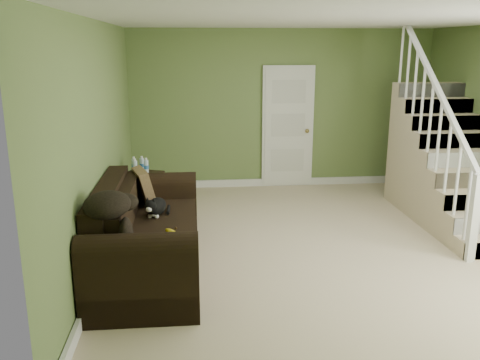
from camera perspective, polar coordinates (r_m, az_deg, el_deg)
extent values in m
cube|color=#C4B28E|center=(6.24, 8.84, -7.21)|extent=(5.00, 5.50, 0.01)
cube|color=white|center=(5.80, 9.90, 17.34)|extent=(5.00, 5.50, 0.01)
cube|color=olive|center=(8.54, 4.71, 7.90)|extent=(5.00, 0.04, 2.60)
cube|color=olive|center=(3.37, 21.04, -3.88)|extent=(5.00, 0.04, 2.60)
cube|color=olive|center=(5.79, -15.45, 4.09)|extent=(0.04, 5.50, 2.60)
cube|color=white|center=(8.75, 4.58, -0.21)|extent=(5.00, 0.04, 0.12)
cube|color=white|center=(6.12, -14.37, -7.37)|extent=(0.04, 5.50, 0.12)
cube|color=white|center=(8.57, 5.37, 5.94)|extent=(0.86, 0.05, 2.02)
cube|color=white|center=(8.55, 5.40, 5.85)|extent=(0.78, 0.04, 1.96)
sphere|color=olive|center=(8.58, 7.55, 5.48)|extent=(0.07, 0.07, 0.07)
cylinder|color=white|center=(6.20, 24.21, -2.19)|extent=(0.04, 0.04, 0.90)
cylinder|color=white|center=(6.37, 23.23, 0.22)|extent=(0.04, 0.04, 0.90)
cube|color=#C4B28E|center=(6.96, 25.00, -3.52)|extent=(1.00, 0.27, 0.60)
cylinder|color=white|center=(6.56, 22.31, 2.51)|extent=(0.04, 0.04, 0.90)
cube|color=#C4B28E|center=(7.15, 24.02, -2.10)|extent=(1.00, 0.27, 0.80)
cylinder|color=white|center=(6.76, 21.44, 4.66)|extent=(0.04, 0.04, 0.90)
cube|color=#C4B28E|center=(7.36, 23.10, -0.75)|extent=(1.00, 0.27, 1.00)
cylinder|color=white|center=(6.97, 20.61, 6.68)|extent=(0.04, 0.04, 0.90)
cube|color=#C4B28E|center=(7.56, 22.23, 0.53)|extent=(1.00, 0.27, 1.20)
cylinder|color=white|center=(7.19, 19.83, 8.59)|extent=(0.04, 0.04, 0.90)
cube|color=#C4B28E|center=(7.77, 21.40, 1.73)|extent=(1.00, 0.27, 1.40)
cylinder|color=white|center=(7.42, 19.09, 10.37)|extent=(0.04, 0.04, 0.90)
cube|color=#C4B28E|center=(7.99, 20.62, 2.87)|extent=(1.00, 0.27, 1.60)
cylinder|color=white|center=(7.66, 18.39, 12.04)|extent=(0.04, 0.04, 0.90)
cube|color=#C4B28E|center=(8.21, 19.88, 3.95)|extent=(1.00, 0.27, 1.80)
cylinder|color=white|center=(7.90, 17.72, 13.62)|extent=(0.04, 0.04, 0.90)
cube|color=white|center=(6.11, 24.76, -3.96)|extent=(0.09, 0.09, 1.00)
cube|color=white|center=(6.93, 20.95, 10.36)|extent=(0.06, 2.46, 1.84)
cube|color=black|center=(5.57, -10.06, -8.56)|extent=(1.03, 2.38, 0.27)
cube|color=black|center=(5.47, -9.05, -6.10)|extent=(0.78, 1.79, 0.24)
cube|color=black|center=(4.54, -11.22, -11.50)|extent=(1.03, 0.27, 0.67)
cube|color=black|center=(6.48, -9.43, -3.25)|extent=(1.03, 0.27, 0.67)
cylinder|color=black|center=(4.40, -11.44, -7.58)|extent=(1.03, 0.27, 0.27)
cylinder|color=black|center=(6.39, -9.56, -0.39)|extent=(1.03, 0.27, 0.27)
cube|color=black|center=(5.46, -14.53, -4.10)|extent=(0.22, 1.84, 0.68)
cube|color=black|center=(5.40, -12.84, -3.21)|extent=(0.15, 1.77, 0.38)
cube|color=black|center=(7.30, -10.87, -1.57)|extent=(0.63, 0.63, 0.59)
cylinder|color=white|center=(7.15, -11.70, 1.34)|extent=(0.06, 0.06, 0.20)
cylinder|color=#3177C1|center=(7.15, -11.70, 1.34)|extent=(0.07, 0.07, 0.05)
cylinder|color=white|center=(7.13, -11.74, 2.23)|extent=(0.03, 0.03, 0.03)
cylinder|color=white|center=(7.17, -10.49, 1.44)|extent=(0.06, 0.06, 0.20)
cylinder|color=#3177C1|center=(7.17, -10.49, 1.44)|extent=(0.07, 0.07, 0.05)
cylinder|color=white|center=(7.15, -10.53, 2.34)|extent=(0.03, 0.03, 0.03)
cylinder|color=white|center=(7.30, -10.95, 1.64)|extent=(0.06, 0.06, 0.20)
cylinder|color=#3177C1|center=(7.30, -10.95, 1.64)|extent=(0.07, 0.07, 0.05)
cylinder|color=white|center=(7.27, -10.99, 2.52)|extent=(0.03, 0.03, 0.03)
cylinder|color=white|center=(7.29, -11.81, 1.58)|extent=(0.06, 0.06, 0.20)
cylinder|color=#3177C1|center=(7.29, -11.81, 1.58)|extent=(0.07, 0.07, 0.05)
cylinder|color=white|center=(7.26, -11.86, 2.46)|extent=(0.03, 0.03, 0.03)
ellipsoid|color=black|center=(5.70, -9.38, -2.97)|extent=(0.28, 0.39, 0.19)
ellipsoid|color=white|center=(5.63, -9.42, -3.55)|extent=(0.15, 0.17, 0.10)
sphere|color=black|center=(5.50, -9.53, -2.89)|extent=(0.16, 0.16, 0.13)
ellipsoid|color=white|center=(5.46, -9.56, -3.28)|extent=(0.08, 0.07, 0.06)
cone|color=black|center=(5.50, -9.92, -2.21)|extent=(0.06, 0.06, 0.06)
cone|color=black|center=(5.49, -9.18, -2.19)|extent=(0.06, 0.06, 0.06)
cylinder|color=black|center=(5.84, -8.34, -3.23)|extent=(0.04, 0.27, 0.04)
ellipsoid|color=yellow|center=(5.10, -7.72, -5.83)|extent=(0.16, 0.20, 0.06)
cube|color=#533421|center=(6.08, -10.65, -0.81)|extent=(0.33, 0.48, 0.45)
ellipsoid|color=black|center=(4.62, -14.69, -2.70)|extent=(0.52, 0.61, 0.22)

